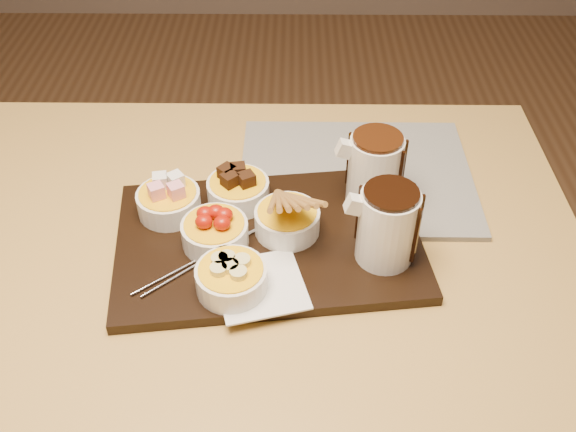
{
  "coord_description": "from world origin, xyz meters",
  "views": [
    {
      "loc": [
        0.14,
        -0.72,
        1.44
      ],
      "look_at": [
        0.13,
        -0.01,
        0.81
      ],
      "focal_mm": 40.0,
      "sensor_mm": 36.0,
      "label": 1
    }
  ],
  "objects_px": {
    "serving_board": "(268,241)",
    "bowl_strawberries": "(215,234)",
    "pitcher_milk_chocolate": "(374,171)",
    "newspaper": "(356,175)",
    "dining_table": "(207,283)",
    "pitcher_dark_chocolate": "(387,227)"
  },
  "relations": [
    {
      "from": "serving_board",
      "to": "bowl_strawberries",
      "type": "xyz_separation_m",
      "value": [
        -0.08,
        -0.01,
        0.03
      ]
    },
    {
      "from": "serving_board",
      "to": "bowl_strawberries",
      "type": "distance_m",
      "value": 0.08
    },
    {
      "from": "bowl_strawberries",
      "to": "pitcher_milk_chocolate",
      "type": "relative_size",
      "value": 0.86
    },
    {
      "from": "bowl_strawberries",
      "to": "newspaper",
      "type": "distance_m",
      "value": 0.29
    },
    {
      "from": "dining_table",
      "to": "pitcher_milk_chocolate",
      "type": "height_order",
      "value": "pitcher_milk_chocolate"
    },
    {
      "from": "dining_table",
      "to": "bowl_strawberries",
      "type": "xyz_separation_m",
      "value": [
        0.03,
        -0.02,
        0.14
      ]
    },
    {
      "from": "pitcher_dark_chocolate",
      "to": "pitcher_milk_chocolate",
      "type": "xyz_separation_m",
      "value": [
        -0.01,
        0.13,
        0.0
      ]
    },
    {
      "from": "serving_board",
      "to": "pitcher_milk_chocolate",
      "type": "height_order",
      "value": "pitcher_milk_chocolate"
    },
    {
      "from": "dining_table",
      "to": "serving_board",
      "type": "height_order",
      "value": "serving_board"
    },
    {
      "from": "serving_board",
      "to": "newspaper",
      "type": "bearing_deg",
      "value": 42.22
    },
    {
      "from": "dining_table",
      "to": "pitcher_milk_chocolate",
      "type": "relative_size",
      "value": 10.34
    },
    {
      "from": "bowl_strawberries",
      "to": "newspaper",
      "type": "bearing_deg",
      "value": 39.44
    },
    {
      "from": "bowl_strawberries",
      "to": "serving_board",
      "type": "bearing_deg",
      "value": 10.71
    },
    {
      "from": "newspaper",
      "to": "pitcher_dark_chocolate",
      "type": "bearing_deg",
      "value": -82.88
    },
    {
      "from": "dining_table",
      "to": "pitcher_dark_chocolate",
      "type": "height_order",
      "value": "pitcher_dark_chocolate"
    },
    {
      "from": "pitcher_dark_chocolate",
      "to": "bowl_strawberries",
      "type": "bearing_deg",
      "value": 167.35
    },
    {
      "from": "bowl_strawberries",
      "to": "pitcher_dark_chocolate",
      "type": "xyz_separation_m",
      "value": [
        0.25,
        -0.02,
        0.04
      ]
    },
    {
      "from": "pitcher_dark_chocolate",
      "to": "pitcher_milk_chocolate",
      "type": "distance_m",
      "value": 0.13
    },
    {
      "from": "bowl_strawberries",
      "to": "newspaper",
      "type": "xyz_separation_m",
      "value": [
        0.22,
        0.18,
        -0.03
      ]
    },
    {
      "from": "dining_table",
      "to": "pitcher_milk_chocolate",
      "type": "xyz_separation_m",
      "value": [
        0.27,
        0.08,
        0.17
      ]
    },
    {
      "from": "pitcher_dark_chocolate",
      "to": "pitcher_milk_chocolate",
      "type": "bearing_deg",
      "value": 85.6
    },
    {
      "from": "dining_table",
      "to": "newspaper",
      "type": "relative_size",
      "value": 3.01
    }
  ]
}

